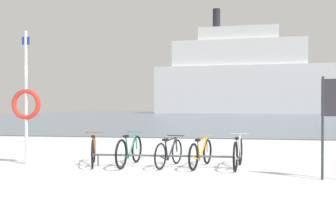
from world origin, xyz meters
The scene contains 10 objects.
ground centered at (0.00, 53.90, -0.04)m, with size 80.00×132.00×0.08m.
bike_rack centered at (0.19, 1.75, 0.27)m, with size 3.70×0.19×0.31m.
bicycle_0 centered at (-1.63, 1.79, 0.37)m, with size 0.65×1.66×0.81m.
bicycle_1 centered at (-0.72, 1.86, 0.37)m, with size 0.46×1.80×0.83m.
bicycle_2 centered at (0.28, 1.86, 0.34)m, with size 0.56×1.59×0.75m.
bicycle_3 centered at (1.05, 1.92, 0.34)m, with size 0.58×1.69×0.75m.
bicycle_4 centered at (1.94, 1.93, 0.36)m, with size 0.46×1.71×0.80m.
info_sign centered at (3.83, 0.73, 1.42)m, with size 0.55×0.07×2.08m.
rescue_post centered at (-3.41, 1.72, 1.61)m, with size 0.79×0.12×3.41m.
ferry_ship centered at (4.63, 74.25, 7.60)m, with size 37.11×10.86×22.64m.
Camera 1 is at (1.67, -7.11, 1.48)m, focal length 39.71 mm.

